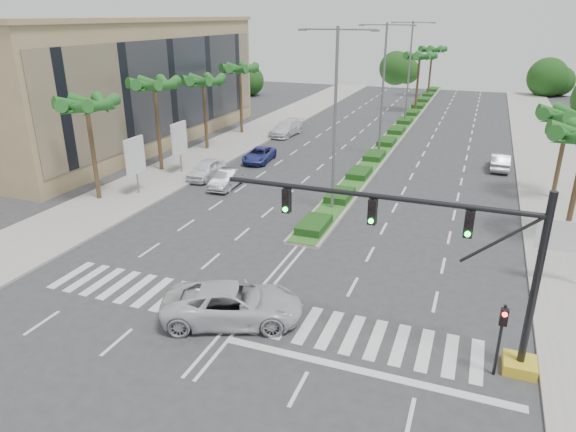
# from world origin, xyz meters

# --- Properties ---
(ground) EXTENTS (160.00, 160.00, 0.00)m
(ground) POSITION_xyz_m (0.00, 0.00, 0.00)
(ground) COLOR #333335
(ground) RESTS_ON ground
(footpath_right) EXTENTS (6.00, 120.00, 0.15)m
(footpath_right) POSITION_xyz_m (15.20, 20.00, 0.07)
(footpath_right) COLOR gray
(footpath_right) RESTS_ON ground
(footpath_left) EXTENTS (6.00, 120.00, 0.15)m
(footpath_left) POSITION_xyz_m (-15.20, 20.00, 0.07)
(footpath_left) COLOR gray
(footpath_left) RESTS_ON ground
(median) EXTENTS (2.20, 75.00, 0.20)m
(median) POSITION_xyz_m (0.00, 45.00, 0.10)
(median) COLOR gray
(median) RESTS_ON ground
(median_grass) EXTENTS (1.80, 75.00, 0.04)m
(median_grass) POSITION_xyz_m (0.00, 45.00, 0.22)
(median_grass) COLOR #296221
(median_grass) RESTS_ON median
(building) EXTENTS (12.00, 36.00, 12.00)m
(building) POSITION_xyz_m (-26.00, 26.00, 6.00)
(building) COLOR tan
(building) RESTS_ON ground
(signal_gantry) EXTENTS (12.60, 1.20, 7.20)m
(signal_gantry) POSITION_xyz_m (9.27, -0.00, 3.46)
(signal_gantry) COLOR gold
(signal_gantry) RESTS_ON ground
(pedestrian_signal) EXTENTS (0.28, 0.36, 3.00)m
(pedestrian_signal) POSITION_xyz_m (10.60, -0.68, 2.04)
(pedestrian_signal) COLOR black
(pedestrian_signal) RESTS_ON ground
(direction_sign) EXTENTS (2.70, 0.11, 3.40)m
(direction_sign) POSITION_xyz_m (13.50, 7.99, 2.45)
(direction_sign) COLOR slate
(direction_sign) RESTS_ON ground
(billboard_near) EXTENTS (0.18, 2.10, 4.35)m
(billboard_near) POSITION_xyz_m (-14.50, 12.00, 2.96)
(billboard_near) COLOR slate
(billboard_near) RESTS_ON ground
(billboard_far) EXTENTS (0.18, 2.10, 4.35)m
(billboard_far) POSITION_xyz_m (-14.50, 18.00, 2.96)
(billboard_far) COLOR slate
(billboard_far) RESTS_ON ground
(palm_left_near) EXTENTS (4.57, 4.68, 7.55)m
(palm_left_near) POSITION_xyz_m (-16.50, 10.00, 6.69)
(palm_left_near) COLOR brown
(palm_left_near) RESTS_ON ground
(palm_left_mid) EXTENTS (4.57, 4.68, 7.95)m
(palm_left_mid) POSITION_xyz_m (-16.50, 18.00, 7.08)
(palm_left_mid) COLOR brown
(palm_left_mid) RESTS_ON ground
(palm_left_far) EXTENTS (4.57, 4.68, 7.35)m
(palm_left_far) POSITION_xyz_m (-16.50, 26.00, 6.50)
(palm_left_far) COLOR brown
(palm_left_far) RESTS_ON ground
(palm_left_end) EXTENTS (4.57, 4.68, 7.75)m
(palm_left_end) POSITION_xyz_m (-16.50, 34.00, 6.88)
(palm_left_end) COLOR brown
(palm_left_end) RESTS_ON ground
(palm_right_far) EXTENTS (4.57, 4.68, 6.75)m
(palm_right_far) POSITION_xyz_m (14.50, 22.00, 5.91)
(palm_right_far) COLOR brown
(palm_right_far) RESTS_ON ground
(palm_median_a) EXTENTS (4.57, 4.68, 8.05)m
(palm_median_a) POSITION_xyz_m (0.00, 55.00, 7.17)
(palm_median_a) COLOR brown
(palm_median_a) RESTS_ON ground
(palm_median_b) EXTENTS (4.57, 4.68, 8.05)m
(palm_median_b) POSITION_xyz_m (0.00, 70.00, 7.17)
(palm_median_b) COLOR brown
(palm_median_b) RESTS_ON ground
(streetlight_near) EXTENTS (5.10, 0.25, 12.00)m
(streetlight_near) POSITION_xyz_m (0.00, 14.00, 6.81)
(streetlight_near) COLOR slate
(streetlight_near) RESTS_ON ground
(streetlight_mid) EXTENTS (5.10, 0.25, 12.00)m
(streetlight_mid) POSITION_xyz_m (0.00, 30.00, 6.81)
(streetlight_mid) COLOR slate
(streetlight_mid) RESTS_ON ground
(streetlight_far) EXTENTS (5.10, 0.25, 12.00)m
(streetlight_far) POSITION_xyz_m (0.00, 46.00, 6.81)
(streetlight_far) COLOR slate
(streetlight_far) RESTS_ON ground
(car_parked_a) EXTENTS (1.85, 4.50, 1.53)m
(car_parked_a) POSITION_xyz_m (-11.80, 17.50, 0.76)
(car_parked_a) COLOR white
(car_parked_a) RESTS_ON ground
(car_parked_b) EXTENTS (1.69, 4.32, 1.40)m
(car_parked_b) POSITION_xyz_m (-9.08, 15.97, 0.70)
(car_parked_b) COLOR #A0A0A4
(car_parked_b) RESTS_ON ground
(car_parked_c) EXTENTS (2.52, 4.79, 1.28)m
(car_parked_c) POSITION_xyz_m (-9.79, 23.72, 0.64)
(car_parked_c) COLOR navy
(car_parked_c) RESTS_ON ground
(car_parked_d) EXTENTS (2.63, 5.64, 1.59)m
(car_parked_d) POSITION_xyz_m (-11.46, 34.84, 0.80)
(car_parked_d) COLOR white
(car_parked_d) RESTS_ON ground
(car_crossing) EXTENTS (6.72, 4.83, 1.70)m
(car_crossing) POSITION_xyz_m (-0.22, -0.79, 0.85)
(car_crossing) COLOR silver
(car_crossing) RESTS_ON ground
(car_right) EXTENTS (1.58, 4.41, 1.45)m
(car_right) POSITION_xyz_m (10.87, 28.89, 0.72)
(car_right) COLOR #A2A1A6
(car_right) RESTS_ON ground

